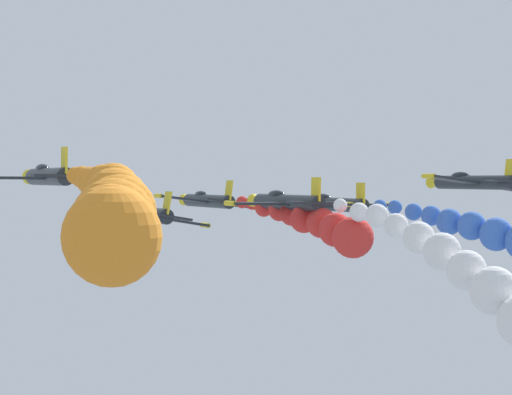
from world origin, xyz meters
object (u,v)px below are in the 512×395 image
object	(u,v)px
airplane_left_inner	(145,214)
airplane_right_inner	(333,204)
airplane_left_outer	(287,202)
airplane_lead	(207,201)
airplane_trailing	(473,182)
airplane_right_outer	(48,176)

from	to	relation	value
airplane_left_inner	airplane_right_inner	xyz separation A→B (m)	(15.56, -0.58, 0.57)
airplane_left_inner	airplane_left_outer	world-z (taller)	airplane_left_outer
airplane_lead	airplane_right_inner	bearing A→B (deg)	-49.35
airplane_lead	airplane_left_inner	world-z (taller)	airplane_lead
airplane_trailing	airplane_right_outer	bearing A→B (deg)	179.75
airplane_trailing	airplane_left_inner	bearing A→B (deg)	164.50
airplane_right_inner	airplane_trailing	bearing A→B (deg)	-34.66
airplane_lead	airplane_left_inner	xyz separation A→B (m)	(-8.21, -7.98, -0.74)
airplane_lead	airplane_left_inner	size ratio (longest dim) A/B	1.00
airplane_left_inner	airplane_right_inner	size ratio (longest dim) A/B	1.00
airplane_left_inner	airplane_right_inner	bearing A→B (deg)	-2.12
airplane_right_outer	airplane_right_inner	bearing A→B (deg)	14.09
airplane_left_outer	airplane_right_outer	distance (m)	16.87
airplane_left_outer	airplane_trailing	world-z (taller)	airplane_trailing
airplane_lead	airplane_trailing	distance (m)	22.13
airplane_lead	airplane_trailing	bearing A→B (deg)	-42.11
airplane_left_outer	airplane_right_outer	xyz separation A→B (m)	(-16.77, 0.47, 1.79)
airplane_lead	airplane_left_inner	distance (m)	11.47
airplane_right_inner	airplane_left_outer	xyz separation A→B (m)	(-7.50, -6.56, 0.40)
airplane_lead	airplane_left_outer	xyz separation A→B (m)	(-0.15, -15.11, 0.23)
airplane_lead	airplane_trailing	world-z (taller)	airplane_trailing
airplane_left_inner	airplane_right_inner	distance (m)	15.58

